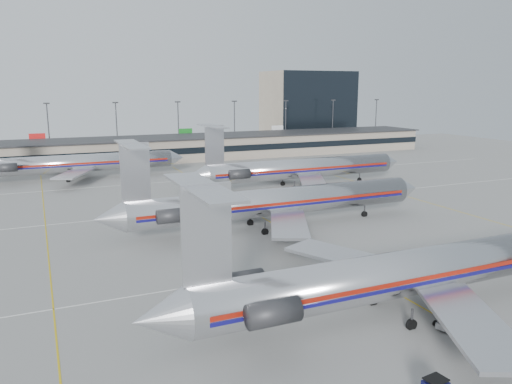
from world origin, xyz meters
TOP-DOWN VIEW (x-y plane):
  - ground at (0.00, 0.00)m, footprint 260.00×260.00m
  - apron_markings at (0.00, 10.00)m, footprint 160.00×0.15m
  - terminal at (0.00, 97.97)m, footprint 162.00×17.00m
  - light_mast_row at (0.00, 112.00)m, footprint 163.60×0.40m
  - distant_building at (62.00, 128.00)m, footprint 30.00×20.00m
  - jet_foreground at (-1.50, -3.06)m, footprint 49.29×29.02m
  - jet_second_row at (-1.21, 25.85)m, footprint 48.93×28.81m
  - jet_third_row at (16.27, 50.30)m, footprint 46.62×28.68m
  - jet_back_row at (-22.83, 76.31)m, footprint 44.93×27.64m
  - belt_loader at (-0.12, -6.56)m, footprint 4.37×2.52m

SIDE VIEW (x-z plane):
  - ground at x=0.00m, z-range 0.00..0.00m
  - apron_markings at x=0.00m, z-range 0.00..0.02m
  - belt_loader at x=-0.12m, z-range -0.52..1.72m
  - terminal at x=0.00m, z-range 0.03..6.28m
  - jet_back_row at x=-22.83m, z-range -2.58..9.71m
  - jet_third_row at x=16.27m, z-range -2.67..10.08m
  - jet_second_row at x=-1.21m, z-range -2.69..10.12m
  - jet_foreground at x=-1.50m, z-range -2.71..10.20m
  - light_mast_row at x=0.00m, z-range 0.94..16.22m
  - distant_building at x=62.00m, z-range 0.00..25.00m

